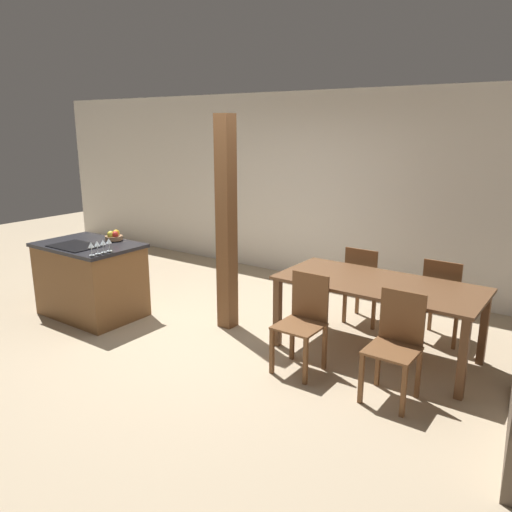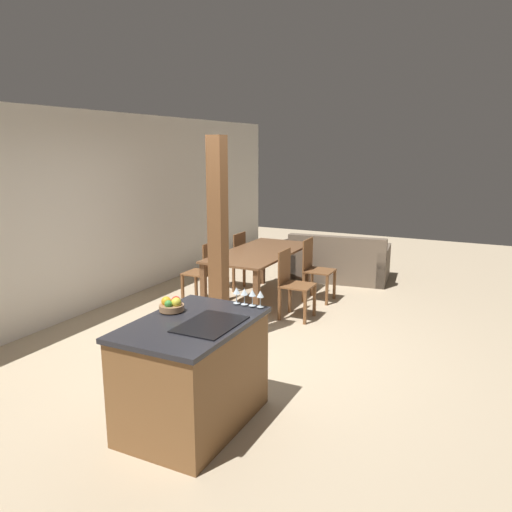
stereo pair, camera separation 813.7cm
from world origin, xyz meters
The scene contains 15 objects.
ground_plane centered at (0.00, 0.00, 0.00)m, with size 16.00×16.00×0.00m, color tan.
wall_back centered at (0.00, 2.64, 1.35)m, with size 11.20×0.08×2.70m.
kitchen_island centered at (-1.49, -0.27, 0.44)m, with size 1.21×0.83×0.89m.
fruit_bowl centered at (-1.36, 0.01, 0.94)m, with size 0.21×0.21×0.12m.
wine_glass_near centered at (-0.96, -0.61, 1.00)m, with size 0.06×0.06×0.14m.
wine_glass_middle centered at (-0.96, -0.53, 1.00)m, with size 0.06×0.06×0.14m.
wine_glass_far centered at (-0.96, -0.46, 1.00)m, with size 0.06×0.06×0.14m.
wine_glass_end centered at (-0.96, -0.38, 1.00)m, with size 0.06×0.06×0.14m.
dining_table centered at (1.72, 0.69, 0.66)m, with size 1.95×0.91×0.75m.
dining_chair_near_left centered at (1.28, 0.00, 0.48)m, with size 0.40×0.40×0.91m.
dining_chair_near_right centered at (2.15, 0.00, 0.48)m, with size 0.40×0.40×0.91m.
dining_chair_far_left centered at (1.28, 1.37, 0.48)m, with size 0.40×0.40×0.91m.
dining_chair_far_right centered at (2.15, 1.37, 0.48)m, with size 0.40×0.40×0.91m.
couch centered at (3.48, 0.02, 0.27)m, with size 1.14×1.70×0.80m.
timber_post centered at (0.06, 0.40, 1.17)m, with size 0.17×0.17×2.35m.
Camera 2 is at (-4.60, -2.36, 2.22)m, focal length 35.00 mm.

